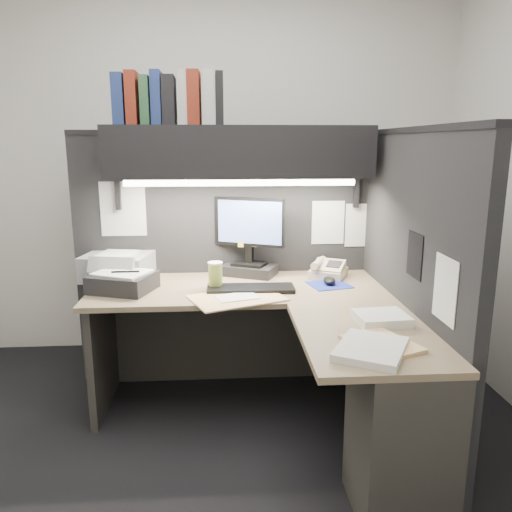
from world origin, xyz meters
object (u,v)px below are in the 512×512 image
object	(u,v)px
desk	(307,373)
overhead_shelf	(239,152)
telephone	(328,270)
printer	(118,266)
keyboard	(251,289)
coffee_cup	(215,277)
notebook_stack	(123,282)
monitor	(249,245)

from	to	relation	value
desk	overhead_shelf	xyz separation A→B (m)	(-0.30, 0.75, 1.06)
desk	telephone	distance (m)	0.85
printer	keyboard	bearing A→B (deg)	-11.15
keyboard	telephone	world-z (taller)	telephone
overhead_shelf	printer	distance (m)	1.03
coffee_cup	notebook_stack	world-z (taller)	coffee_cup
keyboard	printer	xyz separation A→B (m)	(-0.80, 0.32, 0.07)
monitor	overhead_shelf	bearing A→B (deg)	-107.69
keyboard	telephone	bearing A→B (deg)	29.01
desk	keyboard	distance (m)	0.61
monitor	keyboard	size ratio (longest dim) A/B	1.00
telephone	coffee_cup	distance (m)	0.74
notebook_stack	printer	bearing A→B (deg)	105.94
overhead_shelf	keyboard	world-z (taller)	overhead_shelf
desk	telephone	size ratio (longest dim) A/B	7.94
monitor	keyboard	xyz separation A→B (m)	(-0.01, -0.35, -0.18)
telephone	printer	world-z (taller)	printer
printer	notebook_stack	xyz separation A→B (m)	(0.08, -0.27, -0.03)
keyboard	printer	size ratio (longest dim) A/B	1.27
keyboard	printer	bearing A→B (deg)	159.07
notebook_stack	monitor	bearing A→B (deg)	21.82
desk	coffee_cup	bearing A→B (deg)	131.24
monitor	telephone	size ratio (longest dim) A/B	2.30
telephone	keyboard	bearing A→B (deg)	-125.46
telephone	coffee_cup	xyz separation A→B (m)	(-0.70, -0.22, 0.03)
printer	desk	bearing A→B (deg)	-26.21
monitor	desk	bearing A→B (deg)	-49.28
coffee_cup	printer	world-z (taller)	printer
monitor	notebook_stack	bearing A→B (deg)	-133.85
desk	coffee_cup	world-z (taller)	coffee_cup
keyboard	coffee_cup	xyz separation A→B (m)	(-0.20, 0.04, 0.06)
overhead_shelf	notebook_stack	size ratio (longest dim) A/B	4.68
overhead_shelf	monitor	distance (m)	0.58
monitor	telephone	world-z (taller)	monitor
coffee_cup	printer	size ratio (longest dim) A/B	0.38
monitor	telephone	distance (m)	0.52
monitor	coffee_cup	bearing A→B (deg)	-100.69
coffee_cup	desk	bearing A→B (deg)	-48.76
telephone	coffee_cup	bearing A→B (deg)	-135.78
desk	notebook_stack	bearing A→B (deg)	151.83
telephone	coffee_cup	size ratio (longest dim) A/B	1.43
keyboard	coffee_cup	distance (m)	0.21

